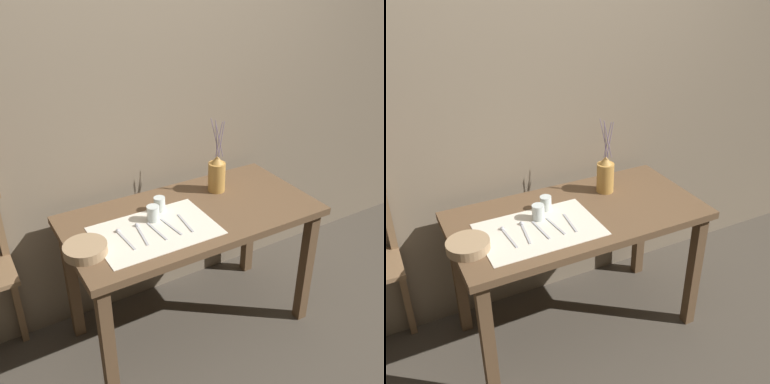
# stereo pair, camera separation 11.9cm
# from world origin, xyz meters

# --- Properties ---
(ground_plane) EXTENTS (12.00, 12.00, 0.00)m
(ground_plane) POSITION_xyz_m (0.00, 0.00, 0.00)
(ground_plane) COLOR #473F35
(stone_wall_back) EXTENTS (7.00, 0.06, 2.40)m
(stone_wall_back) POSITION_xyz_m (0.00, 0.45, 1.20)
(stone_wall_back) COLOR #7A6B56
(stone_wall_back) RESTS_ON ground_plane
(wooden_table) EXTENTS (1.33, 0.67, 0.78)m
(wooden_table) POSITION_xyz_m (0.00, 0.00, 0.67)
(wooden_table) COLOR brown
(wooden_table) RESTS_ON ground_plane
(linen_cloth) EXTENTS (0.59, 0.40, 0.00)m
(linen_cloth) POSITION_xyz_m (-0.24, -0.06, 0.78)
(linen_cloth) COLOR beige
(linen_cloth) RESTS_ON wooden_table
(pitcher_with_flowers) EXTENTS (0.10, 0.10, 0.43)m
(pitcher_with_flowers) POSITION_xyz_m (0.25, 0.14, 0.88)
(pitcher_with_flowers) COLOR #B7843D
(pitcher_with_flowers) RESTS_ON wooden_table
(wooden_bowl) EXTENTS (0.20, 0.20, 0.05)m
(wooden_bowl) POSITION_xyz_m (-0.60, -0.07, 0.80)
(wooden_bowl) COLOR #9E7F5B
(wooden_bowl) RESTS_ON wooden_table
(glass_tumbler_near) EXTENTS (0.06, 0.06, 0.08)m
(glass_tumbler_near) POSITION_xyz_m (-0.21, 0.03, 0.82)
(glass_tumbler_near) COLOR silver
(glass_tumbler_near) RESTS_ON wooden_table
(glass_tumbler_far) EXTENTS (0.06, 0.06, 0.08)m
(glass_tumbler_far) POSITION_xyz_m (-0.14, 0.10, 0.82)
(glass_tumbler_far) COLOR silver
(glass_tumbler_far) RESTS_ON wooden_table
(spoon_inner) EXTENTS (0.03, 0.19, 0.02)m
(spoon_inner) POSITION_xyz_m (-0.40, -0.02, 0.79)
(spoon_inner) COLOR #A8A8AD
(spoon_inner) RESTS_ON wooden_table
(spoon_outer) EXTENTS (0.04, 0.19, 0.02)m
(spoon_outer) POSITION_xyz_m (-0.31, -0.02, 0.79)
(spoon_outer) COLOR #A8A8AD
(spoon_outer) RESTS_ON wooden_table
(fork_inner) EXTENTS (0.03, 0.18, 0.00)m
(fork_inner) POSITION_xyz_m (-0.24, -0.08, 0.79)
(fork_inner) COLOR #A8A8AD
(fork_inner) RESTS_ON wooden_table
(fork_outer) EXTENTS (0.03, 0.18, 0.00)m
(fork_outer) POSITION_xyz_m (-0.16, -0.08, 0.79)
(fork_outer) COLOR #A8A8AD
(fork_outer) RESTS_ON wooden_table
(knife_center) EXTENTS (0.03, 0.18, 0.00)m
(knife_center) POSITION_xyz_m (-0.08, -0.08, 0.79)
(knife_center) COLOR #A8A8AD
(knife_center) RESTS_ON wooden_table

